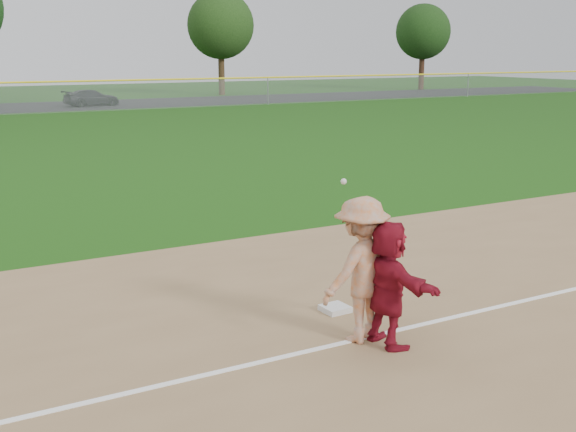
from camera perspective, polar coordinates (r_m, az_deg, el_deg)
ground at (r=10.89m, az=3.92°, el=-8.23°), size 160.00×160.00×0.00m
foul_line at (r=10.27m, az=6.41°, el=-9.47°), size 60.00×0.10×0.01m
first_base at (r=11.18m, az=3.74°, el=-7.31°), size 0.40×0.40×0.09m
base_runner at (r=9.77m, az=7.95°, el=-5.32°), size 0.52×1.61×1.73m
car_right at (r=55.17m, az=-15.26°, el=9.00°), size 4.26×2.25×1.18m
first_base_play at (r=9.86m, az=5.80°, el=-4.24°), size 1.43×1.00×2.21m
tree_3 at (r=67.24m, az=-5.35°, el=14.76°), size 6.00×6.00×9.19m
tree_4 at (r=77.63m, az=10.62°, el=14.11°), size 5.60×5.60×8.67m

